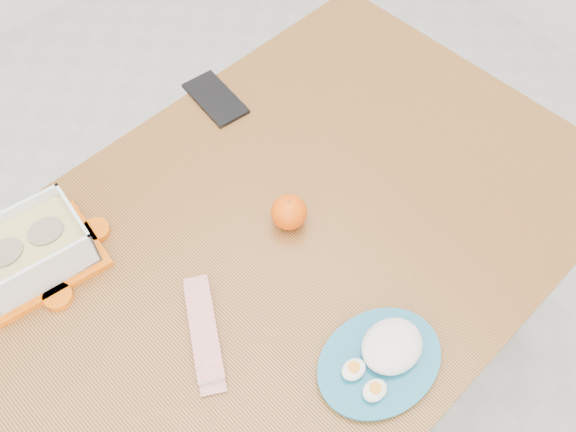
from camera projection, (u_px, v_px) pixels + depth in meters
ground at (259, 333)px, 1.93m from camera, size 3.50×3.50×0.00m
dining_table at (288, 257)px, 1.32m from camera, size 1.35×0.96×0.75m
food_container at (31, 250)px, 1.17m from camera, size 0.24×0.19×0.10m
orange_fruit at (289, 212)px, 1.23m from camera, size 0.07×0.07×0.07m
rice_plate at (384, 356)px, 1.08m from camera, size 0.24×0.24×0.06m
candy_bar at (204, 331)px, 1.12m from camera, size 0.13×0.19×0.02m
smartphone at (215, 98)px, 1.44m from camera, size 0.09×0.16×0.01m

